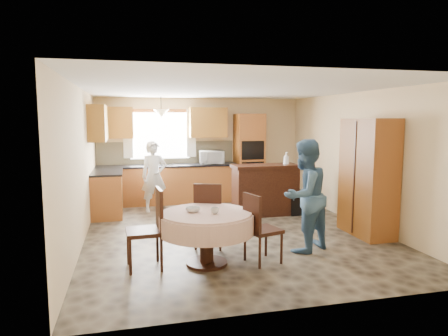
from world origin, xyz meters
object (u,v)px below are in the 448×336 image
object	(u,v)px
chair_right	(258,225)
person_dining	(304,196)
cupboard	(368,177)
chair_back	(209,212)
chair_left	(151,224)
person_sink	(154,176)
dining_table	(207,224)
oven_tower	(249,157)
sideboard	(265,191)

from	to	relation	value
chair_right	person_dining	world-z (taller)	person_dining
cupboard	chair_back	distance (m)	2.83
chair_left	person_dining	world-z (taller)	person_dining
chair_back	person_dining	xyz separation A→B (m)	(1.38, -0.44, 0.28)
person_dining	person_sink	bearing A→B (deg)	-85.14
dining_table	chair_right	xyz separation A→B (m)	(0.70, -0.12, -0.03)
chair_left	person_sink	size ratio (longest dim) A/B	0.71
person_sink	cupboard	bearing A→B (deg)	-48.86
oven_tower	chair_right	distance (m)	4.50
sideboard	dining_table	size ratio (longest dim) A/B	1.07
chair_right	person_dining	xyz separation A→B (m)	(0.84, 0.36, 0.31)
oven_tower	chair_back	distance (m)	3.94
sideboard	person_dining	size ratio (longest dim) A/B	0.82
oven_tower	person_sink	world-z (taller)	oven_tower
person_sink	dining_table	bearing A→B (deg)	-93.23
person_dining	chair_left	bearing A→B (deg)	-23.46
sideboard	chair_left	size ratio (longest dim) A/B	1.29
chair_back	person_sink	distance (m)	2.83
person_sink	person_dining	bearing A→B (deg)	-68.76
sideboard	chair_left	bearing A→B (deg)	-136.18
chair_right	chair_back	bearing A→B (deg)	17.58
sideboard	chair_right	world-z (taller)	sideboard
chair_back	chair_right	xyz separation A→B (m)	(0.53, -0.80, -0.03)
cupboard	dining_table	size ratio (longest dim) A/B	1.55
sideboard	person_dining	bearing A→B (deg)	-96.08
sideboard	dining_table	bearing A→B (deg)	-125.47
chair_back	chair_right	distance (m)	0.96
cupboard	chair_back	xyz separation A→B (m)	(-2.80, -0.09, -0.43)
sideboard	chair_left	distance (m)	3.53
person_sink	person_dining	world-z (taller)	person_dining
cupboard	person_sink	xyz separation A→B (m)	(-3.45, 2.66, -0.24)
chair_back	person_dining	bearing A→B (deg)	-177.25
oven_tower	person_sink	distance (m)	2.52
oven_tower	chair_back	bearing A→B (deg)	-116.20
cupboard	person_dining	bearing A→B (deg)	-159.54
dining_table	chair_left	world-z (taller)	chair_left
dining_table	cupboard	bearing A→B (deg)	14.43
oven_tower	dining_table	distance (m)	4.62
dining_table	chair_right	world-z (taller)	chair_right
chair_left	chair_back	world-z (taller)	chair_left
chair_left	person_dining	xyz separation A→B (m)	(2.30, 0.17, 0.25)
sideboard	chair_back	world-z (taller)	chair_back
oven_tower	chair_left	world-z (taller)	oven_tower
cupboard	person_sink	size ratio (longest dim) A/B	1.31
chair_back	chair_left	bearing A→B (deg)	54.21
cupboard	person_dining	distance (m)	1.52
chair_back	chair_right	size ratio (longest dim) A/B	1.05
sideboard	dining_table	xyz separation A→B (m)	(-1.75, -2.56, 0.08)
oven_tower	chair_right	world-z (taller)	oven_tower
chair_left	cupboard	bearing A→B (deg)	97.18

